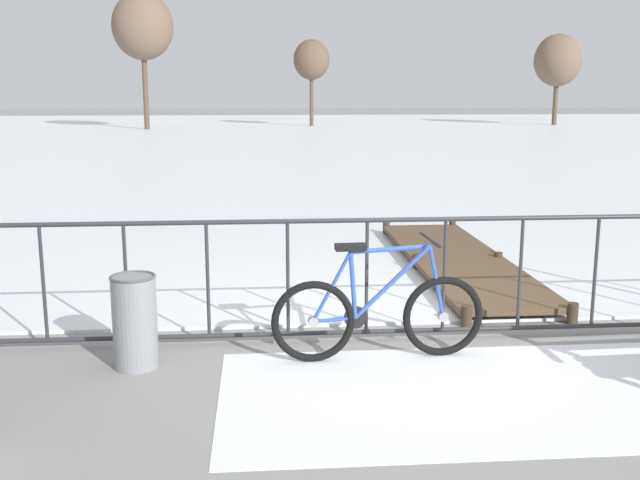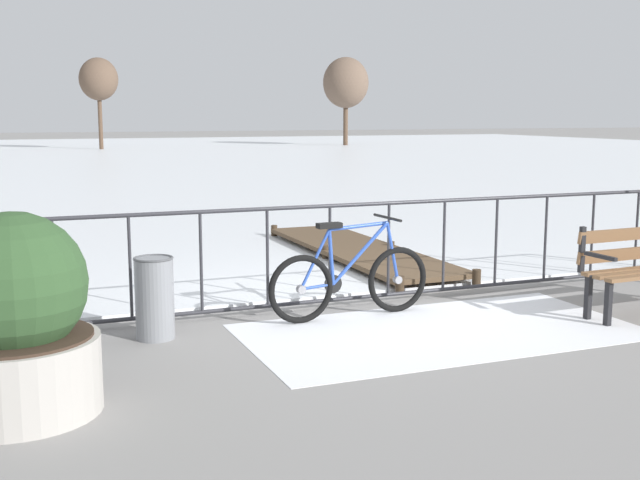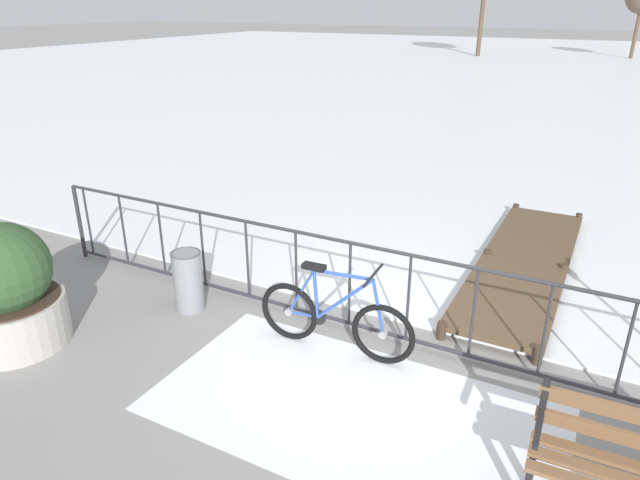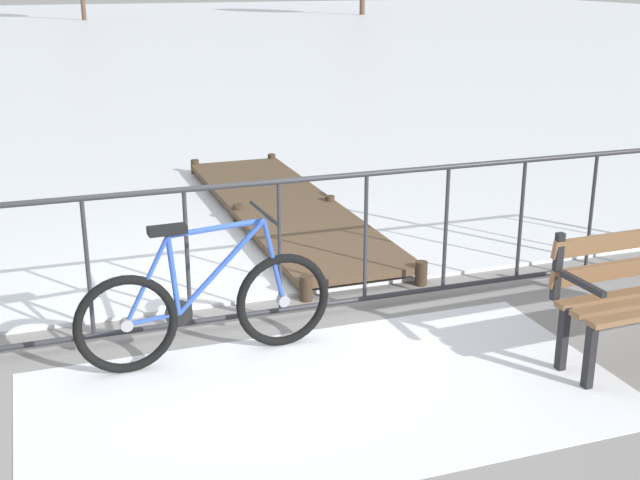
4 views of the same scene
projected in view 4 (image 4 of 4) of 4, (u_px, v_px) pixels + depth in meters
name	position (u px, v px, depth m)	size (l,w,h in m)	color
ground_plane	(237.00, 326.00, 5.99)	(160.00, 160.00, 0.00)	gray
frozen_pond	(54.00, 35.00, 31.41)	(80.00, 56.00, 0.03)	white
snow_patch	(329.00, 397.00, 5.00)	(3.61, 1.90, 0.01)	white
railing_fence	(234.00, 253.00, 5.82)	(9.06, 0.06, 1.07)	#2D2D33
bicycle_near_railing	(207.00, 307.00, 5.39)	(1.71, 0.52, 0.97)	black
wooden_dock	(285.00, 208.00, 8.51)	(1.10, 4.42, 0.20)	brown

